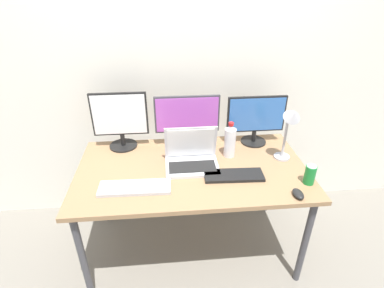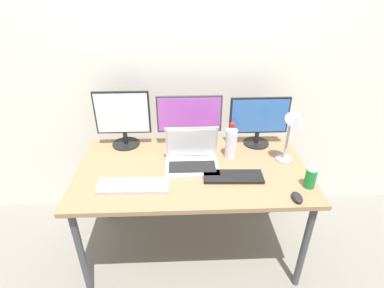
% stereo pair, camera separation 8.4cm
% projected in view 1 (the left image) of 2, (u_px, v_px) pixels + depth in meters
% --- Properties ---
extents(ground_plane, '(16.00, 16.00, 0.00)m').
position_uv_depth(ground_plane, '(192.00, 245.00, 2.36)').
color(ground_plane, gray).
extents(wall_back, '(7.00, 0.08, 2.60)m').
position_uv_depth(wall_back, '(185.00, 61.00, 2.23)').
color(wall_back, silver).
rests_on(wall_back, ground).
extents(work_desk, '(1.52, 0.84, 0.74)m').
position_uv_depth(work_desk, '(192.00, 175.00, 2.02)').
color(work_desk, '#424247').
rests_on(work_desk, ground).
extents(monitor_left, '(0.39, 0.20, 0.42)m').
position_uv_depth(monitor_left, '(120.00, 119.00, 2.13)').
color(monitor_left, black).
rests_on(monitor_left, work_desk).
extents(monitor_center, '(0.47, 0.17, 0.39)m').
position_uv_depth(monitor_center, '(187.00, 118.00, 2.16)').
color(monitor_center, '#38383D').
rests_on(monitor_center, work_desk).
extents(monitor_right, '(0.43, 0.19, 0.37)m').
position_uv_depth(monitor_right, '(256.00, 118.00, 2.20)').
color(monitor_right, black).
rests_on(monitor_right, work_desk).
extents(laptop_silver, '(0.35, 0.25, 0.26)m').
position_uv_depth(laptop_silver, '(192.00, 157.00, 1.99)').
color(laptop_silver, silver).
rests_on(laptop_silver, work_desk).
extents(keyboard_main, '(0.38, 0.15, 0.02)m').
position_uv_depth(keyboard_main, '(234.00, 175.00, 1.90)').
color(keyboard_main, black).
rests_on(keyboard_main, work_desk).
extents(keyboard_aux, '(0.43, 0.15, 0.02)m').
position_uv_depth(keyboard_aux, '(135.00, 188.00, 1.79)').
color(keyboard_aux, '#B2B2B7').
rests_on(keyboard_aux, work_desk).
extents(mouse_by_keyboard, '(0.06, 0.10, 0.03)m').
position_uv_depth(mouse_by_keyboard, '(298.00, 194.00, 1.73)').
color(mouse_by_keyboard, black).
rests_on(mouse_by_keyboard, work_desk).
extents(water_bottle, '(0.08, 0.08, 0.26)m').
position_uv_depth(water_bottle, '(230.00, 141.00, 2.07)').
color(water_bottle, silver).
rests_on(water_bottle, work_desk).
extents(soda_can_near_keyboard, '(0.07, 0.07, 0.13)m').
position_uv_depth(soda_can_near_keyboard, '(310.00, 175.00, 1.82)').
color(soda_can_near_keyboard, '#197F33').
rests_on(soda_can_near_keyboard, work_desk).
extents(desk_lamp, '(0.11, 0.18, 0.41)m').
position_uv_depth(desk_lamp, '(290.00, 125.00, 1.93)').
color(desk_lamp, '#B7B7BC').
rests_on(desk_lamp, work_desk).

